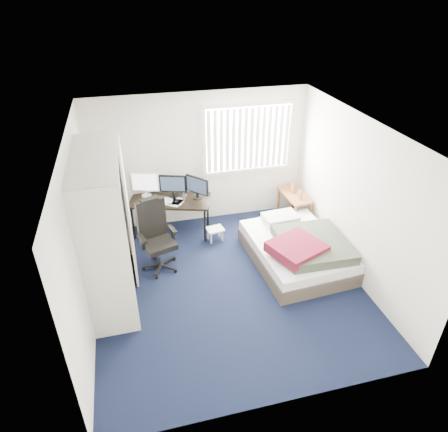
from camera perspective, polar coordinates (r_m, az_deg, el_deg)
name	(u,v)px	position (r m, az deg, el deg)	size (l,w,h in m)	color
ground	(229,285)	(6.35, 0.67, -9.79)	(4.20, 4.20, 0.00)	black
room_shell	(229,200)	(5.49, 0.76, 2.26)	(4.20, 4.20, 4.20)	silver
window_assembly	(248,139)	(7.47, 3.47, 10.98)	(1.72, 0.09, 1.32)	white
closet	(106,216)	(5.67, -16.54, 0.03)	(0.64, 1.84, 2.22)	beige
desk	(170,197)	(7.28, -7.68, 2.74)	(1.56, 1.06, 1.16)	black
office_chair	(157,242)	(6.55, -9.58, -3.71)	(0.71, 0.71, 1.21)	black
footstool	(215,231)	(7.24, -1.28, -2.17)	(0.33, 0.28, 0.24)	white
nightstand	(295,197)	(7.86, 10.06, 2.64)	(0.46, 0.82, 0.73)	brown
bed	(298,249)	(6.75, 10.54, -4.69)	(1.52, 1.95, 0.62)	#453A32
pine_box	(120,294)	(6.17, -14.66, -10.75)	(0.37, 0.28, 0.28)	tan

